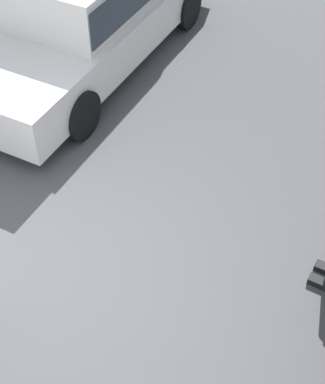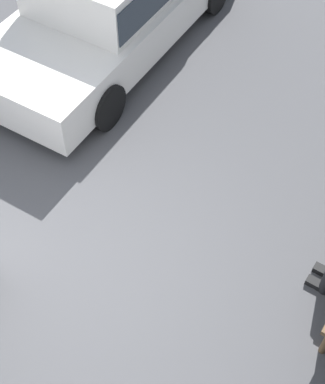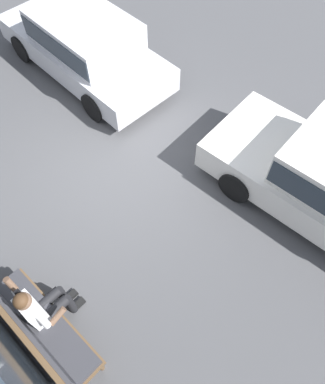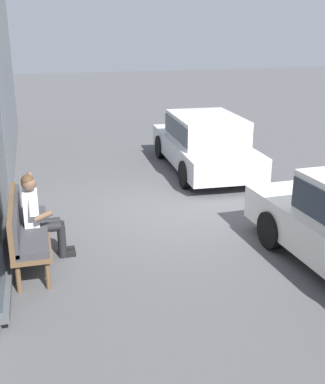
{
  "view_description": "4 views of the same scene",
  "coord_description": "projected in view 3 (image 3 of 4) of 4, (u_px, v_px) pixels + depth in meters",
  "views": [
    {
      "loc": [
        2.2,
        2.6,
        4.58
      ],
      "look_at": [
        -0.84,
        0.87,
        1.03
      ],
      "focal_mm": 55.0,
      "sensor_mm": 36.0,
      "label": 1
    },
    {
      "loc": [
        2.01,
        2.6,
        5.4
      ],
      "look_at": [
        -0.95,
        0.64,
        0.89
      ],
      "focal_mm": 55.0,
      "sensor_mm": 36.0,
      "label": 2
    },
    {
      "loc": [
        -3.64,
        2.6,
        5.77
      ],
      "look_at": [
        -1.52,
        0.34,
        0.98
      ],
      "focal_mm": 35.0,
      "sensor_mm": 36.0,
      "label": 3
    },
    {
      "loc": [
        -8.55,
        2.6,
        3.45
      ],
      "look_at": [
        -1.49,
        0.72,
        0.91
      ],
      "focal_mm": 45.0,
      "sensor_mm": 36.0,
      "label": 4
    }
  ],
  "objects": [
    {
      "name": "person_on_phone",
      "position": [
        41.0,
        307.0,
        5.01
      ],
      "size": [
        0.73,
        0.74,
        1.36
      ],
      "color": "black",
      "rests_on": "ground_plane"
    },
    {
      "name": "bench",
      "position": [
        37.0,
        330.0,
        4.97
      ],
      "size": [
        1.89,
        0.55,
        1.03
      ],
      "color": "brown",
      "rests_on": "ground_plane"
    },
    {
      "name": "parked_car_mid",
      "position": [
        84.0,
        43.0,
        8.06
      ],
      "size": [
        4.34,
        1.96,
        1.39
      ],
      "color": "silver",
      "rests_on": "ground_plane"
    },
    {
      "name": "ground_plane",
      "position": [
        117.0,
        164.0,
        7.23
      ],
      "size": [
        60.0,
        60.0,
        0.0
      ],
      "primitive_type": "plane",
      "color": "#4C4C4F"
    }
  ]
}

